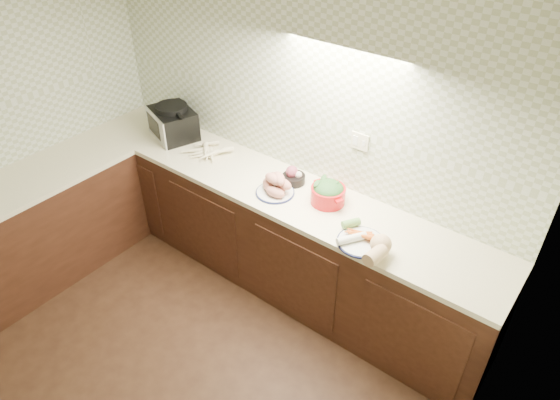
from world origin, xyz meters
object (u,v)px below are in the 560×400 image
Objects in this scene: toaster_oven at (173,122)px; sweet_potato_plate at (276,185)px; parsnip_pile at (203,152)px; onion_bowl at (293,177)px; dutch_oven at (328,193)px; veg_plate at (371,242)px.

toaster_oven is 1.68× the size of sweet_potato_plate.
toaster_oven is 0.44m from parsnip_pile.
parsnip_pile is 1.89× the size of onion_bowl.
sweet_potato_plate reaches higher than onion_bowl.
dutch_oven is (1.58, -0.00, -0.05)m from toaster_oven.
veg_plate is at bearing -6.05° from parsnip_pile.
sweet_potato_plate is (0.80, -0.06, 0.04)m from parsnip_pile.
onion_bowl is at bearing 22.38° from toaster_oven.
sweet_potato_plate is 0.90× the size of dutch_oven.
dutch_oven is at bearing 20.61° from sweet_potato_plate.
dutch_oven is (0.34, -0.05, 0.03)m from onion_bowl.
toaster_oven is at bearing 173.13° from veg_plate.
toaster_oven is 2.07m from veg_plate.
sweet_potato_plate reaches higher than veg_plate.
veg_plate is (0.83, -0.11, -0.02)m from sweet_potato_plate.
toaster_oven reaches higher than dutch_oven.
veg_plate is (0.48, -0.24, -0.03)m from dutch_oven.
toaster_oven reaches higher than veg_plate.
onion_bowl is 0.35m from dutch_oven.
sweet_potato_plate is 1.70× the size of onion_bowl.
toaster_oven is 1.51× the size of dutch_oven.
veg_plate is (1.63, -0.17, 0.02)m from parsnip_pile.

